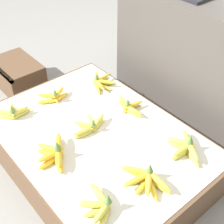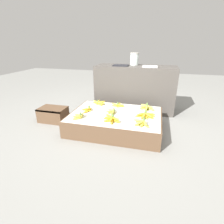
{
  "view_description": "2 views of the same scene",
  "coord_description": "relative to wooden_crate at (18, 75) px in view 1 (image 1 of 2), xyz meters",
  "views": [
    {
      "loc": [
        0.97,
        -0.71,
        1.37
      ],
      "look_at": [
        0.02,
        0.09,
        0.34
      ],
      "focal_mm": 50.0,
      "sensor_mm": 36.0,
      "label": 1
    },
    {
      "loc": [
        0.49,
        -2.12,
        1.13
      ],
      "look_at": [
        -0.06,
        0.03,
        0.23
      ],
      "focal_mm": 28.0,
      "sensor_mm": 36.0,
      "label": 2
    }
  ],
  "objects": [
    {
      "name": "back_vendor_table",
      "position": [
        1.12,
        0.83,
        0.27
      ],
      "size": [
        1.33,
        0.49,
        0.76
      ],
      "color": "#4C4742",
      "rests_on": "ground_plane"
    },
    {
      "name": "banana_bunch_back_midleft",
      "position": [
        0.95,
        0.25,
        0.15
      ],
      "size": [
        0.22,
        0.14,
        0.09
      ],
      "color": "gold",
      "rests_on": "display_platform"
    },
    {
      "name": "banana_bunch_front_left",
      "position": [
        0.57,
        -0.29,
        0.15
      ],
      "size": [
        0.13,
        0.19,
        0.1
      ],
      "color": "gold",
      "rests_on": "display_platform"
    },
    {
      "name": "banana_bunch_front_midleft",
      "position": [
        0.99,
        -0.28,
        0.16
      ],
      "size": [
        0.23,
        0.2,
        0.11
      ],
      "color": "gold",
      "rests_on": "display_platform"
    },
    {
      "name": "wooden_crate",
      "position": [
        0.0,
        0.0,
        0.0
      ],
      "size": [
        0.4,
        0.27,
        0.21
      ],
      "color": "brown",
      "rests_on": "ground_plane"
    },
    {
      "name": "banana_bunch_middle_midright",
      "position": [
        1.38,
        -0.05,
        0.15
      ],
      "size": [
        0.26,
        0.18,
        0.1
      ],
      "color": "gold",
      "rests_on": "display_platform"
    },
    {
      "name": "banana_bunch_front_midright",
      "position": [
        1.35,
        -0.29,
        0.15
      ],
      "size": [
        0.2,
        0.13,
        0.1
      ],
      "color": "gold",
      "rests_on": "display_platform"
    },
    {
      "name": "banana_bunch_back_left",
      "position": [
        0.64,
        0.28,
        0.15
      ],
      "size": [
        0.22,
        0.19,
        0.09
      ],
      "color": "gold",
      "rests_on": "display_platform"
    },
    {
      "name": "banana_bunch_middle_midleft",
      "position": [
        0.93,
        -0.02,
        0.15
      ],
      "size": [
        0.13,
        0.23,
        0.09
      ],
      "color": "#DBCC4C",
      "rests_on": "display_platform"
    },
    {
      "name": "banana_bunch_middle_left",
      "position": [
        0.59,
        -0.03,
        0.15
      ],
      "size": [
        0.12,
        0.2,
        0.1
      ],
      "color": "gold",
      "rests_on": "display_platform"
    },
    {
      "name": "display_platform",
      "position": [
        0.98,
        -0.02,
        0.01
      ],
      "size": [
        1.21,
        0.86,
        0.23
      ],
      "color": "brown",
      "rests_on": "ground_plane"
    },
    {
      "name": "ground_plane",
      "position": [
        0.98,
        -0.02,
        -0.11
      ],
      "size": [
        10.0,
        10.0,
        0.0
      ],
      "primitive_type": "plane",
      "color": "gray"
    },
    {
      "name": "banana_bunch_back_midright",
      "position": [
        1.37,
        0.24,
        0.16
      ],
      "size": [
        0.22,
        0.21,
        0.11
      ],
      "color": "gold",
      "rests_on": "display_platform"
    }
  ]
}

